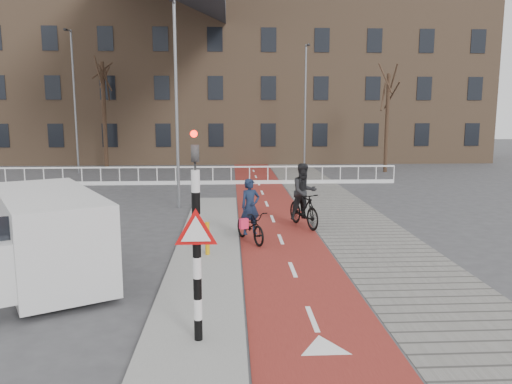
{
  "coord_description": "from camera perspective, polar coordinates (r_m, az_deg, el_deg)",
  "views": [
    {
      "loc": [
        -0.04,
        -9.94,
        3.92
      ],
      "look_at": [
        0.73,
        5.0,
        1.5
      ],
      "focal_mm": 35.0,
      "sensor_mm": 36.0,
      "label": 1
    }
  ],
  "objects": [
    {
      "name": "ground",
      "position": [
        10.69,
        -2.6,
        -12.35
      ],
      "size": [
        120.0,
        120.0,
        0.0
      ],
      "primitive_type": "plane",
      "color": "#38383A",
      "rests_on": "ground"
    },
    {
      "name": "bike_lane",
      "position": [
        20.38,
        1.43,
        -1.89
      ],
      "size": [
        2.5,
        60.0,
        0.01
      ],
      "primitive_type": "cube",
      "color": "maroon",
      "rests_on": "ground"
    },
    {
      "name": "sidewalk",
      "position": [
        20.78,
        9.15,
        -1.79
      ],
      "size": [
        3.0,
        60.0,
        0.01
      ],
      "primitive_type": "cube",
      "color": "slate",
      "rests_on": "ground"
    },
    {
      "name": "curb_island",
      "position": [
        14.48,
        -5.5,
        -6.32
      ],
      "size": [
        1.8,
        16.0,
        0.12
      ],
      "primitive_type": "cube",
      "color": "gray",
      "rests_on": "ground"
    },
    {
      "name": "traffic_signal",
      "position": [
        8.17,
        -6.83,
        -4.55
      ],
      "size": [
        0.8,
        0.8,
        3.68
      ],
      "color": "black",
      "rests_on": "curb_island"
    },
    {
      "name": "bollard",
      "position": [
        13.47,
        -5.58,
        -5.3
      ],
      "size": [
        0.12,
        0.12,
        0.88
      ],
      "primitive_type": "cylinder",
      "color": "#D6980B",
      "rests_on": "curb_island"
    },
    {
      "name": "cyclist_near",
      "position": [
        15.09,
        -0.66,
        -3.31
      ],
      "size": [
        1.3,
        1.95,
        1.92
      ],
      "rotation": [
        0.0,
        0.0,
        0.39
      ],
      "color": "black",
      "rests_on": "bike_lane"
    },
    {
      "name": "cyclist_far",
      "position": [
        17.05,
        5.48,
        -1.02
      ],
      "size": [
        1.23,
        2.14,
        2.18
      ],
      "rotation": [
        0.0,
        0.0,
        0.34
      ],
      "color": "black",
      "rests_on": "bike_lane"
    },
    {
      "name": "van",
      "position": [
        12.59,
        -22.55,
        -4.48
      ],
      "size": [
        4.02,
        5.18,
        2.08
      ],
      "rotation": [
        0.0,
        0.0,
        0.5
      ],
      "color": "silver",
      "rests_on": "ground"
    },
    {
      "name": "railing",
      "position": [
        27.63,
        -13.28,
        1.43
      ],
      "size": [
        28.0,
        0.1,
        0.99
      ],
      "color": "silver",
      "rests_on": "ground"
    },
    {
      "name": "townhouse_row",
      "position": [
        42.23,
        -7.19,
        14.42
      ],
      "size": [
        46.0,
        10.0,
        15.9
      ],
      "color": "#7F6047",
      "rests_on": "ground"
    },
    {
      "name": "tree_mid",
      "position": [
        36.4,
        -16.95,
        8.34
      ],
      "size": [
        0.29,
        0.29,
        7.26
      ],
      "primitive_type": "cylinder",
      "color": "black",
      "rests_on": "ground"
    },
    {
      "name": "tree_right",
      "position": [
        33.59,
        14.74,
        7.58
      ],
      "size": [
        0.24,
        0.24,
        6.3
      ],
      "primitive_type": "cylinder",
      "color": "black",
      "rests_on": "ground"
    },
    {
      "name": "streetlight_near",
      "position": [
        20.43,
        -9.06,
        9.52
      ],
      "size": [
        0.12,
        0.12,
        8.15
      ],
      "primitive_type": "cylinder",
      "color": "slate",
      "rests_on": "ground"
    },
    {
      "name": "streetlight_left",
      "position": [
        33.82,
        -20.0,
        9.53
      ],
      "size": [
        0.12,
        0.12,
        8.88
      ],
      "primitive_type": "cylinder",
      "color": "slate",
      "rests_on": "ground"
    },
    {
      "name": "streetlight_right",
      "position": [
        33.53,
        5.64,
        9.46
      ],
      "size": [
        0.12,
        0.12,
        8.2
      ],
      "primitive_type": "cylinder",
      "color": "slate",
      "rests_on": "ground"
    }
  ]
}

